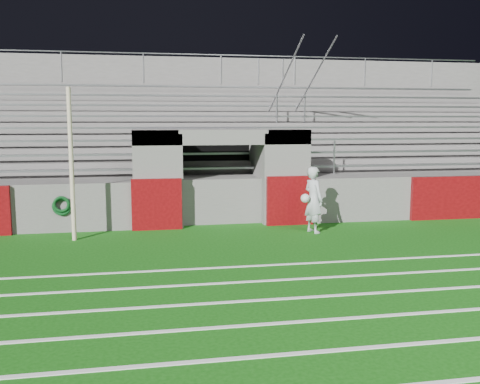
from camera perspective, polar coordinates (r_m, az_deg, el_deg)
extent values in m
plane|color=#11500D|center=(11.57, 0.66, -6.60)|extent=(90.00, 90.00, 0.00)
cylinder|color=beige|center=(13.19, -17.54, 2.77)|extent=(0.11, 0.11, 3.62)
cube|color=white|center=(6.99, 9.01, -16.43)|extent=(28.00, 0.09, 0.01)
cube|color=white|center=(7.86, 6.50, -13.58)|extent=(28.00, 0.09, 0.01)
cube|color=white|center=(8.76, 4.56, -11.28)|extent=(28.00, 0.09, 0.01)
cube|color=white|center=(9.69, 3.00, -9.42)|extent=(28.00, 0.09, 0.01)
cube|color=white|center=(10.62, 1.72, -7.87)|extent=(28.00, 0.09, 0.01)
cube|color=#5D5A58|center=(17.42, 24.13, -0.36)|extent=(10.60, 0.35, 1.25)
cube|color=#5D5A58|center=(14.59, -8.99, 1.46)|extent=(1.20, 1.00, 2.60)
cube|color=#5D5A58|center=(15.12, 4.79, 1.74)|extent=(1.20, 1.00, 2.60)
cube|color=black|center=(16.42, -2.86, 2.05)|extent=(2.60, 0.20, 2.50)
cube|color=#5D5A58|center=(15.22, -6.60, 1.57)|extent=(0.10, 2.20, 2.50)
cube|color=#5D5A58|center=(15.55, 1.89, 1.74)|extent=(0.10, 2.20, 2.50)
cube|color=#5D5A58|center=(14.67, -2.00, 5.89)|extent=(4.80, 1.00, 0.40)
cube|color=#5D5A58|center=(18.56, -3.75, 2.37)|extent=(26.00, 8.00, 0.20)
cube|color=#5D5A58|center=(18.62, -3.74, 0.46)|extent=(26.00, 8.00, 1.05)
cube|color=#520709|center=(14.12, -8.87, -1.30)|extent=(1.30, 0.15, 1.35)
cube|color=#520709|center=(14.66, 5.33, -0.91)|extent=(1.30, 0.15, 1.35)
cube|color=#520709|center=(16.58, 21.16, -0.58)|extent=(2.20, 0.15, 1.25)
cube|color=gray|center=(15.64, -2.49, 2.58)|extent=(23.00, 0.28, 0.06)
cube|color=#5D5A58|center=(16.48, -2.90, 2.73)|extent=(24.00, 0.75, 0.38)
cube|color=gray|center=(16.35, -2.86, 4.13)|extent=(23.00, 0.28, 0.06)
cube|color=#5D5A58|center=(17.21, -3.24, 3.57)|extent=(24.00, 0.75, 0.76)
cube|color=gray|center=(17.08, -3.21, 5.56)|extent=(23.00, 0.28, 0.06)
cube|color=#5D5A58|center=(17.94, -3.55, 4.34)|extent=(24.00, 0.75, 1.14)
cube|color=gray|center=(17.81, -3.53, 6.86)|extent=(23.00, 0.28, 0.06)
cube|color=#5D5A58|center=(18.67, -3.84, 5.05)|extent=(24.00, 0.75, 1.52)
cube|color=gray|center=(18.55, -3.83, 8.06)|extent=(23.00, 0.28, 0.06)
cube|color=#5D5A58|center=(19.41, -4.11, 5.71)|extent=(24.00, 0.75, 1.90)
cube|color=gray|center=(19.31, -4.11, 9.17)|extent=(23.00, 0.28, 0.06)
cube|color=#5D5A58|center=(20.15, -4.35, 6.31)|extent=(24.00, 0.75, 2.28)
cube|color=gray|center=(20.07, -4.36, 10.19)|extent=(23.00, 0.28, 0.06)
cube|color=#5D5A58|center=(20.89, -4.58, 6.88)|extent=(24.00, 0.75, 2.66)
cube|color=gray|center=(20.83, -4.60, 11.14)|extent=(23.00, 0.28, 0.06)
cube|color=#5D5A58|center=(21.56, -4.77, 7.07)|extent=(26.00, 0.60, 5.29)
cylinder|color=#A5A8AD|center=(15.90, 6.63, 3.63)|extent=(0.05, 0.05, 1.00)
cylinder|color=#A5A8AD|center=(18.75, 3.97, 8.91)|extent=(0.05, 0.05, 1.00)
cylinder|color=#A5A8AD|center=(21.75, 1.98, 12.76)|extent=(0.05, 0.05, 1.00)
cylinder|color=#A5A8AD|center=(18.77, 3.98, 10.44)|extent=(0.05, 6.02, 3.08)
cylinder|color=#A5A8AD|center=(16.22, 10.01, 3.64)|extent=(0.05, 0.05, 1.00)
cylinder|color=#A5A8AD|center=(19.02, 6.92, 8.86)|extent=(0.05, 0.05, 1.00)
cylinder|color=#A5A8AD|center=(21.99, 4.58, 12.68)|extent=(0.05, 0.05, 1.00)
cylinder|color=#A5A8AD|center=(19.04, 6.94, 10.36)|extent=(0.05, 6.02, 3.08)
cylinder|color=#A5A8AD|center=(21.43, -18.51, 12.59)|extent=(0.05, 0.05, 1.10)
cylinder|color=#A5A8AD|center=(21.24, -10.27, 12.90)|extent=(0.05, 0.05, 1.10)
cylinder|color=#A5A8AD|center=(21.48, -2.03, 12.95)|extent=(0.05, 0.05, 1.10)
cylinder|color=#A5A8AD|center=(22.13, 5.87, 12.76)|extent=(0.05, 0.05, 1.10)
cylinder|color=#A5A8AD|center=(23.14, 13.18, 12.38)|extent=(0.05, 0.05, 1.10)
cylinder|color=#A5A8AD|center=(24.49, 19.76, 11.86)|extent=(0.05, 0.05, 1.10)
cylinder|color=#A5A8AD|center=(21.41, -4.77, 14.43)|extent=(24.00, 0.05, 0.05)
imported|color=#B0B5BA|center=(13.71, 7.85, -0.82)|extent=(0.59, 0.72, 1.69)
sphere|color=white|center=(13.52, 6.96, -0.67)|extent=(0.23, 0.23, 0.23)
torus|color=#0D411A|center=(14.26, -18.48, -1.45)|extent=(0.49, 0.09, 0.49)
torus|color=#0C3C17|center=(14.20, -18.52, -1.26)|extent=(0.42, 0.08, 0.42)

